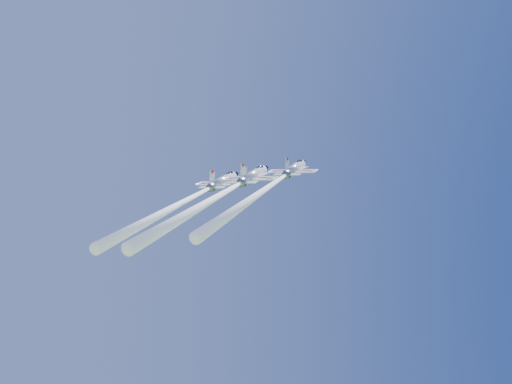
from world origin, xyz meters
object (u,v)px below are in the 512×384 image
object	(u,v)px
jet_left	(188,200)
jet_slot	(220,195)
jet_right	(268,187)
jet_lead	(224,193)

from	to	relation	value
jet_left	jet_slot	xyz separation A→B (m)	(2.87, -12.74, -1.90)
jet_right	jet_slot	bearing A→B (deg)	-142.20
jet_left	jet_right	bearing A→B (deg)	-9.60
jet_right	jet_slot	xyz separation A→B (m)	(-8.87, -0.01, -2.13)
jet_lead	jet_left	distance (m)	7.29
jet_right	jet_lead	bearing A→B (deg)	149.04
jet_left	jet_right	world-z (taller)	jet_right
jet_left	jet_right	size ratio (longest dim) A/B	0.97
jet_left	jet_slot	world-z (taller)	jet_left
jet_lead	jet_slot	world-z (taller)	jet_lead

